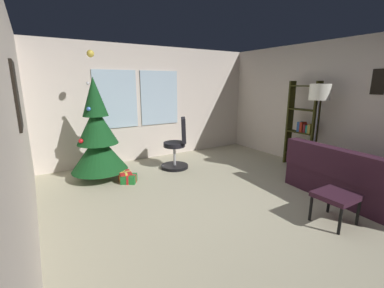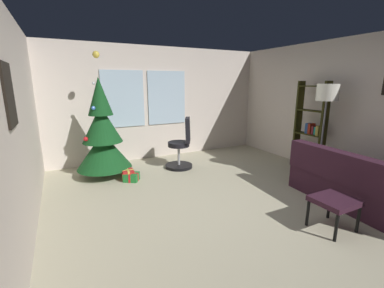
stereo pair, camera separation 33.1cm
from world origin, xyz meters
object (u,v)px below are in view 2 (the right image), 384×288
footstool (334,203)px  bookshelf (310,131)px  couch (376,189)px  office_chair (181,148)px  gift_box_red (128,175)px  holiday_tree (103,136)px  gift_box_green (131,177)px  floor_lamp (327,100)px

footstool → bookshelf: size_ratio=0.26×
couch → office_chair: size_ratio=1.92×
gift_box_red → office_chair: (1.16, 0.18, 0.32)m
holiday_tree → bookshelf: holiday_tree is taller
gift_box_green → office_chair: office_chair is taller
couch → floor_lamp: 1.60m
holiday_tree → gift_box_red: 0.85m
gift_box_red → office_chair: office_chair is taller
gift_box_red → gift_box_green: (0.04, -0.09, -0.02)m
bookshelf → footstool: bearing=-133.5°
couch → floor_lamp: bearing=78.8°
couch → footstool: couch is taller
gift_box_green → floor_lamp: (3.04, -1.48, 1.37)m
couch → bookshelf: size_ratio=1.14×
floor_lamp → office_chair: bearing=137.6°
holiday_tree → floor_lamp: holiday_tree is taller
bookshelf → couch: bearing=-109.1°
gift_box_green → floor_lamp: floor_lamp is taller
holiday_tree → bookshelf: size_ratio=1.28×
holiday_tree → gift_box_red: size_ratio=8.60×
gift_box_red → floor_lamp: 3.71m
office_chair → couch: bearing=-58.9°
couch → holiday_tree: bearing=136.4°
couch → office_chair: bearing=121.1°
couch → holiday_tree: size_ratio=0.89×
holiday_tree → gift_box_green: (0.37, -0.50, -0.69)m
couch → holiday_tree: (-3.20, 3.05, 0.49)m
couch → office_chair: (-1.71, 2.83, 0.14)m
couch → office_chair: office_chair is taller
holiday_tree → couch: bearing=-43.6°
holiday_tree → floor_lamp: bearing=-30.1°
office_chair → floor_lamp: 2.80m
office_chair → bookshelf: 2.60m
couch → floor_lamp: (0.21, 1.07, 1.17)m
gift_box_red → floor_lamp: (3.08, -1.57, 1.35)m
gift_box_red → gift_box_green: 0.10m
floor_lamp → bookshelf: bearing=57.1°
footstool → gift_box_red: 3.30m
footstool → gift_box_red: bearing=123.2°
bookshelf → gift_box_green: bearing=164.3°
holiday_tree → gift_box_green: holiday_tree is taller
gift_box_red → office_chair: 1.22m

